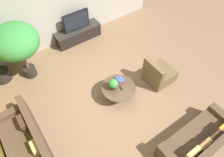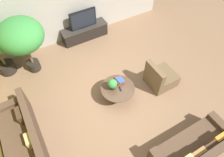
# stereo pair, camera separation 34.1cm
# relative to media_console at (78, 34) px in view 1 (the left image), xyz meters

# --- Properties ---
(ground_plane) EXTENTS (24.00, 24.00, 0.00)m
(ground_plane) POSITION_rel_media_console_xyz_m (-0.35, -2.94, -0.25)
(ground_plane) COLOR brown
(back_wall_stone) EXTENTS (7.40, 0.12, 3.00)m
(back_wall_stone) POSITION_rel_media_console_xyz_m (-0.35, 0.32, 1.25)
(back_wall_stone) COLOR #A39E93
(back_wall_stone) RESTS_ON ground
(media_console) EXTENTS (1.71, 0.50, 0.49)m
(media_console) POSITION_rel_media_console_xyz_m (0.00, 0.00, 0.00)
(media_console) COLOR black
(media_console) RESTS_ON ground
(television) EXTENTS (0.97, 0.13, 0.66)m
(television) POSITION_rel_media_console_xyz_m (0.00, -0.00, 0.56)
(television) COLOR black
(television) RESTS_ON media_console
(coffee_table) EXTENTS (0.96, 0.96, 0.43)m
(coffee_table) POSITION_rel_media_console_xyz_m (-0.31, -2.93, 0.05)
(coffee_table) COLOR #756656
(coffee_table) RESTS_ON ground
(couch_by_wall) EXTENTS (0.84, 2.02, 0.84)m
(couch_by_wall) POSITION_rel_media_console_xyz_m (-2.99, -2.93, 0.03)
(couch_by_wall) COLOR #4C3828
(couch_by_wall) RESTS_ON ground
(couch_near_entry) EXTENTS (2.01, 0.84, 0.84)m
(couch_near_entry) POSITION_rel_media_console_xyz_m (0.39, -5.26, 0.04)
(couch_near_entry) COLOR #4C3828
(couch_near_entry) RESTS_ON ground
(armchair_wicker) EXTENTS (0.80, 0.76, 0.86)m
(armchair_wicker) POSITION_rel_media_console_xyz_m (1.06, -3.13, 0.02)
(armchair_wicker) COLOR brown
(armchair_wicker) RESTS_ON ground
(potted_palm_corner) EXTENTS (1.29, 1.29, 1.88)m
(potted_palm_corner) POSITION_rel_media_console_xyz_m (-2.11, -0.63, 1.10)
(potted_palm_corner) COLOR black
(potted_palm_corner) RESTS_ON ground
(potted_plant_tabletop) EXTENTS (0.27, 0.27, 0.34)m
(potted_plant_tabletop) POSITION_rel_media_console_xyz_m (-0.44, -2.86, 0.37)
(potted_plant_tabletop) COLOR black
(potted_plant_tabletop) RESTS_ON coffee_table
(book_stack) EXTENTS (0.25, 0.31, 0.10)m
(book_stack) POSITION_rel_media_console_xyz_m (-0.14, -2.76, 0.23)
(book_stack) COLOR gold
(book_stack) RESTS_ON coffee_table
(remote_black) EXTENTS (0.08, 0.16, 0.02)m
(remote_black) POSITION_rel_media_console_xyz_m (-0.27, -2.99, 0.19)
(remote_black) COLOR black
(remote_black) RESTS_ON coffee_table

